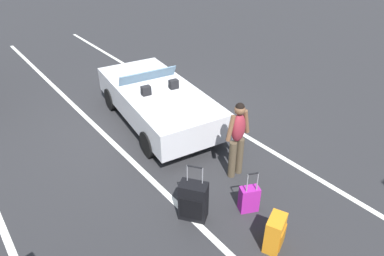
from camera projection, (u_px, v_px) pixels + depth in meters
The scene contains 8 objects.
ground_plane at pixel (159, 121), 8.99m from camera, with size 80.00×80.00×0.00m, color #28282B.
lot_line_near at pixel (197, 107), 9.66m from camera, with size 18.00×0.12×0.01m, color silver.
lot_line_mid at pixel (109, 139), 8.24m from camera, with size 18.00×0.12×0.01m, color silver.
convertible_car at pixel (154, 98), 8.84m from camera, with size 4.34×2.32×1.24m.
suitcase_large_black at pixel (193, 201), 5.92m from camera, with size 0.55×0.51×1.07m.
suitcase_medium_bright at pixel (275, 233), 5.40m from camera, with size 0.38×0.46×0.62m.
suitcase_small_carryon at pixel (249, 199), 6.14m from camera, with size 0.33×0.39×0.89m.
traveler_person at pixel (238, 136), 6.65m from camera, with size 0.22×0.60×1.65m.
Camera 1 is at (-6.65, 4.09, 4.54)m, focal length 32.10 mm.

